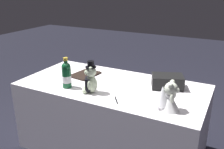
{
  "coord_description": "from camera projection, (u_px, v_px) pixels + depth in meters",
  "views": [
    {
      "loc": [
        0.99,
        -1.9,
        1.59
      ],
      "look_at": [
        0.0,
        0.0,
        0.8
      ],
      "focal_mm": 39.84,
      "sensor_mm": 36.0,
      "label": 1
    }
  ],
  "objects": [
    {
      "name": "ground_plane",
      "position": [
        112.0,
        147.0,
        2.56
      ],
      "size": [
        12.0,
        12.0,
        0.0
      ],
      "primitive_type": "plane",
      "color": "black"
    },
    {
      "name": "reception_table",
      "position": [
        112.0,
        117.0,
        2.44
      ],
      "size": [
        1.72,
        0.85,
        0.7
      ],
      "primitive_type": "cube",
      "color": "white",
      "rests_on": "ground_plane"
    },
    {
      "name": "teddy_bear_groom",
      "position": [
        90.0,
        80.0,
        2.12
      ],
      "size": [
        0.14,
        0.14,
        0.28
      ],
      "color": "beige",
      "rests_on": "reception_table"
    },
    {
      "name": "teddy_bear_bride",
      "position": [
        168.0,
        97.0,
        1.83
      ],
      "size": [
        0.2,
        0.15,
        0.23
      ],
      "color": "white",
      "rests_on": "reception_table"
    },
    {
      "name": "champagne_bottle",
      "position": [
        67.0,
        75.0,
        2.22
      ],
      "size": [
        0.08,
        0.08,
        0.28
      ],
      "color": "#124D29",
      "rests_on": "reception_table"
    },
    {
      "name": "signing_pen",
      "position": [
        116.0,
        100.0,
        2.01
      ],
      "size": [
        0.08,
        0.11,
        0.01
      ],
      "color": "black",
      "rests_on": "reception_table"
    },
    {
      "name": "gift_case_black",
      "position": [
        167.0,
        81.0,
        2.24
      ],
      "size": [
        0.32,
        0.27,
        0.12
      ],
      "color": "black",
      "rests_on": "reception_table"
    },
    {
      "name": "guestbook",
      "position": [
        85.0,
        74.0,
        2.55
      ],
      "size": [
        0.25,
        0.31,
        0.02
      ],
      "primitive_type": "cube",
      "rotation": [
        0.0,
        0.0,
        -0.16
      ],
      "color": "black",
      "rests_on": "reception_table"
    }
  ]
}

